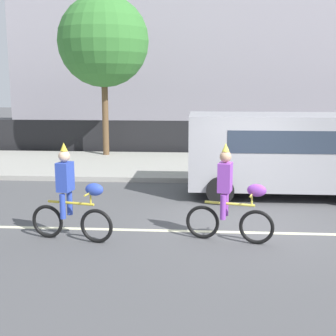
# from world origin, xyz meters

# --- Properties ---
(ground_plane) EXTENTS (80.00, 80.00, 0.00)m
(ground_plane) POSITION_xyz_m (0.00, 0.00, 0.00)
(ground_plane) COLOR #4C4C4F
(road_centre_line) EXTENTS (36.00, 0.14, 0.01)m
(road_centre_line) POSITION_xyz_m (0.00, -0.50, 0.00)
(road_centre_line) COLOR beige
(road_centre_line) RESTS_ON ground
(sidewalk_curb) EXTENTS (60.00, 5.00, 0.15)m
(sidewalk_curb) POSITION_xyz_m (0.00, 6.50, 0.07)
(sidewalk_curb) COLOR #9E9B93
(sidewalk_curb) RESTS_ON ground
(fence_line) EXTENTS (40.00, 0.08, 1.40)m
(fence_line) POSITION_xyz_m (0.00, 9.40, 0.70)
(fence_line) COLOR black
(fence_line) RESTS_ON ground
(building_backdrop) EXTENTS (28.00, 8.00, 7.29)m
(building_backdrop) POSITION_xyz_m (3.07, 18.00, 3.64)
(building_backdrop) COLOR #99939E
(building_backdrop) RESTS_ON ground
(parade_cyclist_cobalt) EXTENTS (1.70, 0.55, 1.92)m
(parade_cyclist_cobalt) POSITION_xyz_m (-3.57, -1.20, 0.84)
(parade_cyclist_cobalt) COLOR black
(parade_cyclist_cobalt) RESTS_ON ground
(parade_cyclist_purple) EXTENTS (1.69, 0.58, 1.92)m
(parade_cyclist_purple) POSITION_xyz_m (-0.52, -1.04, 0.84)
(parade_cyclist_purple) COLOR black
(parade_cyclist_purple) RESTS_ON ground
(parked_van_grey) EXTENTS (5.00, 2.22, 2.18)m
(parked_van_grey) POSITION_xyz_m (1.17, 2.70, 1.28)
(parked_van_grey) COLOR #99999E
(parked_van_grey) RESTS_ON ground
(street_tree_near_lamp) EXTENTS (3.44, 3.44, 6.06)m
(street_tree_near_lamp) POSITION_xyz_m (-4.82, 8.26, 4.47)
(street_tree_near_lamp) COLOR brown
(street_tree_near_lamp) RESTS_ON sidewalk_curb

